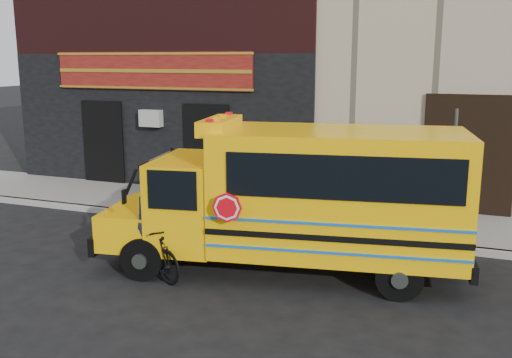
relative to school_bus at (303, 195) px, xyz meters
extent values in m
plane|color=black|center=(-1.16, -0.38, -1.51)|extent=(120.00, 120.00, 0.00)
cube|color=#9E9E99|center=(-1.16, 2.22, -1.43)|extent=(40.00, 0.20, 0.15)
cube|color=slate|center=(-1.16, 3.72, -1.43)|extent=(40.00, 3.00, 0.15)
cube|color=black|center=(-6.16, 5.17, 0.64)|extent=(10.00, 0.30, 4.00)
cube|color=#331111|center=(-6.16, 5.17, 4.14)|extent=(10.00, 0.28, 3.00)
cube|color=#5F0D13|center=(-6.16, 5.00, 2.14)|extent=(6.50, 0.12, 1.10)
cube|color=black|center=(-7.96, 5.02, -0.11)|extent=(1.30, 0.10, 2.50)
cube|color=black|center=(-4.36, 5.02, -0.11)|extent=(1.30, 0.10, 2.50)
cylinder|color=black|center=(-2.64, -1.40, -1.11)|extent=(0.84, 0.41, 0.80)
cylinder|color=black|center=(-2.95, 0.48, -1.11)|extent=(0.84, 0.41, 0.80)
cylinder|color=black|center=(1.90, -0.64, -1.11)|extent=(0.84, 0.41, 0.80)
cylinder|color=black|center=(1.59, 1.23, -1.11)|extent=(0.84, 0.41, 0.80)
cube|color=#FFB805|center=(-3.24, -0.53, -0.71)|extent=(1.32, 2.14, 0.70)
cube|color=black|center=(-3.78, -0.62, -0.96)|extent=(0.46, 2.04, 0.35)
cube|color=#FFB805|center=(-2.15, -0.35, -0.21)|extent=(1.53, 2.27, 1.70)
cube|color=black|center=(-2.71, -0.45, 0.19)|extent=(0.36, 1.79, 0.90)
cube|color=#FFB805|center=(0.66, 0.12, 0.11)|extent=(4.80, 2.91, 2.25)
cube|color=black|center=(2.91, 0.49, -0.96)|extent=(0.48, 2.19, 0.30)
cube|color=black|center=(0.94, -0.96, 0.59)|extent=(3.85, 0.68, 0.75)
cube|color=#FFB805|center=(-1.56, -0.25, 1.27)|extent=(0.76, 1.66, 0.28)
cylinder|color=red|center=(-0.90, -1.46, 0.04)|extent=(0.52, 0.12, 0.52)
cylinder|color=#454D46|center=(2.56, 2.17, 0.00)|extent=(0.07, 0.07, 3.03)
cube|color=red|center=(2.55, 2.09, 0.95)|extent=(0.06, 0.26, 0.38)
cube|color=white|center=(2.55, 2.09, 0.48)|extent=(0.06, 0.26, 0.33)
imported|color=black|center=(-2.55, -1.26, -0.99)|extent=(1.79, 1.17, 1.05)
imported|color=#111933|center=(-2.53, -1.18, -0.56)|extent=(0.75, 0.83, 1.90)
camera|label=1|loc=(2.85, -9.98, 2.51)|focal=40.00mm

